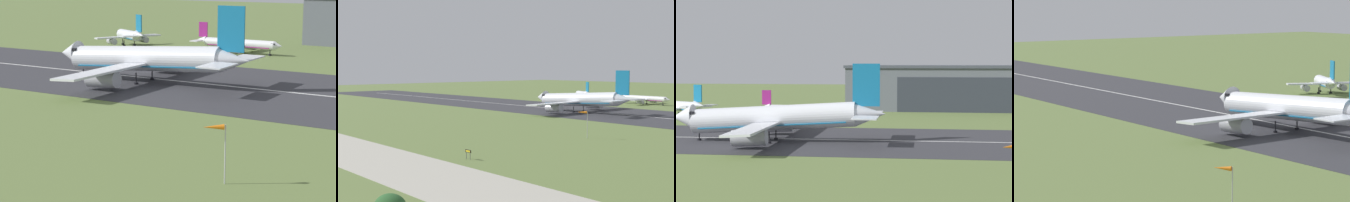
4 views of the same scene
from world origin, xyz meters
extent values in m
plane|color=olive|center=(0.00, 61.14, 0.00)|extent=(744.80, 744.80, 0.00)
cube|color=#B2AD9E|center=(0.00, 19.98, 0.03)|extent=(378.60, 16.25, 0.05)
cylinder|color=silver|center=(-54.40, 117.56, 4.85)|extent=(33.63, 5.51, 6.77)
cone|color=silver|center=(-73.29, 117.24, 4.85)|extent=(4.81, 5.03, 5.19)
cone|color=silver|center=(-34.76, 117.88, 5.74)|extent=(6.25, 4.56, 4.78)
cube|color=black|center=(-70.84, 117.29, 5.84)|extent=(1.19, 4.23, 0.50)
cube|color=#146B9E|center=(-54.40, 117.56, 3.49)|extent=(30.04, 5.20, 1.83)
cube|color=silver|center=(-55.29, 131.21, 3.98)|extent=(5.63, 22.46, 0.69)
cylinder|color=#A8A8B2|center=(-56.31, 129.40, 2.20)|extent=(6.65, 3.18, 3.42)
cube|color=silver|center=(-54.84, 103.88, 3.98)|extent=(5.63, 22.46, 0.69)
cylinder|color=#A8A8B2|center=(-55.92, 105.66, 2.20)|extent=(6.65, 3.18, 3.42)
cube|color=#146B9E|center=(-35.65, 117.87, 11.54)|extent=(5.40, 0.37, 8.42)
cube|color=silver|center=(-35.35, 124.14, 5.59)|extent=(4.84, 7.66, 0.24)
cube|color=silver|center=(-35.15, 111.61, 5.59)|extent=(4.84, 7.66, 0.24)
cylinder|color=black|center=(-69.86, 117.30, 1.19)|extent=(0.24, 0.24, 2.37)
cylinder|color=black|center=(-69.86, 117.30, 0.22)|extent=(0.84, 0.84, 0.44)
cylinder|color=black|center=(-54.61, 120.53, 1.19)|extent=(0.24, 0.24, 2.37)
cylinder|color=black|center=(-54.61, 120.53, 0.22)|extent=(0.84, 0.84, 0.44)
cylinder|color=black|center=(-54.51, 114.58, 1.19)|extent=(0.24, 0.24, 2.37)
cylinder|color=black|center=(-54.51, 114.58, 0.22)|extent=(0.84, 0.84, 0.44)
cylinder|color=silver|center=(-93.90, 168.65, 3.23)|extent=(10.53, 7.41, 2.89)
cone|color=silver|center=(-99.63, 171.68, 3.23)|extent=(3.65, 3.77, 2.89)
cone|color=silver|center=(-87.78, 165.40, 3.75)|extent=(4.28, 3.92, 2.60)
cube|color=black|center=(-98.37, 171.01, 3.80)|extent=(2.12, 2.69, 0.44)
cube|color=#146B9E|center=(-93.90, 168.65, 2.43)|extent=(9.54, 6.80, 0.20)
cube|color=silver|center=(-91.27, 174.05, 2.72)|extent=(6.04, 8.99, 0.40)
cylinder|color=#A8A8B2|center=(-91.96, 173.59, 1.57)|extent=(4.16, 3.34, 1.79)
cube|color=silver|center=(-96.89, 163.44, 2.72)|extent=(6.04, 8.99, 0.40)
cylinder|color=#A8A8B2|center=(-96.90, 164.27, 1.57)|extent=(4.16, 3.34, 1.79)
cube|color=#146B9E|center=(-88.24, 165.65, 7.13)|extent=(2.91, 1.72, 4.91)
cube|color=silver|center=(-86.17, 168.69, 3.66)|extent=(4.50, 5.20, 0.24)
cube|color=silver|center=(-89.60, 162.23, 3.66)|extent=(4.50, 5.20, 0.24)
cylinder|color=black|center=(-97.42, 170.51, 0.89)|extent=(0.24, 0.24, 1.78)
cylinder|color=black|center=(-97.42, 170.51, 0.22)|extent=(0.84, 0.84, 0.44)
cylinder|color=black|center=(-92.83, 170.04, 0.89)|extent=(0.24, 0.24, 1.78)
cylinder|color=black|center=(-92.83, 170.04, 0.22)|extent=(0.84, 0.84, 0.44)
cylinder|color=black|center=(-94.45, 166.98, 0.89)|extent=(0.24, 0.24, 1.78)
cylinder|color=black|center=(-94.45, 166.98, 0.22)|extent=(0.84, 0.84, 0.44)
cylinder|color=white|center=(-58.27, 169.46, 2.69)|extent=(20.42, 2.87, 2.41)
cone|color=white|center=(-47.01, 169.20, 2.69)|extent=(2.22, 2.46, 2.41)
cone|color=white|center=(-69.90, 169.72, 3.12)|extent=(2.94, 2.23, 2.17)
cube|color=black|center=(-48.20, 169.23, 3.17)|extent=(1.15, 2.07, 0.44)
cube|color=#991E7A|center=(-58.27, 169.46, 2.03)|extent=(18.38, 2.71, 0.20)
cube|color=white|center=(-58.00, 163.40, 2.27)|extent=(3.27, 9.77, 0.40)
cylinder|color=#A8A8B2|center=(-57.38, 164.16, 1.27)|extent=(3.16, 1.56, 1.49)
cube|color=white|center=(-57.73, 175.50, 2.27)|extent=(3.27, 9.77, 0.40)
cylinder|color=#A8A8B2|center=(-57.13, 174.71, 1.27)|extent=(3.16, 1.56, 1.49)
cube|color=#991E7A|center=(-69.46, 169.71, 5.94)|extent=(2.63, 0.34, 4.09)
cube|color=white|center=(-69.93, 166.68, 3.05)|extent=(2.38, 3.74, 0.24)
cube|color=white|center=(-69.79, 172.77, 3.05)|extent=(2.38, 3.74, 0.24)
cylinder|color=black|center=(-49.29, 169.25, 0.74)|extent=(0.24, 0.24, 1.48)
cylinder|color=black|center=(-49.29, 169.25, 0.22)|extent=(0.84, 0.84, 0.44)
cylinder|color=black|center=(-58.40, 168.02, 0.74)|extent=(0.24, 0.24, 1.48)
cylinder|color=black|center=(-58.40, 168.02, 0.22)|extent=(0.84, 0.84, 0.44)
cylinder|color=black|center=(-58.33, 170.90, 0.74)|extent=(0.24, 0.24, 1.48)
cylinder|color=black|center=(-58.33, 170.90, 0.22)|extent=(0.84, 0.84, 0.44)
cylinder|color=#B7B7BC|center=(-12.32, 69.15, 3.21)|extent=(0.14, 0.14, 6.43)
cone|color=orange|center=(-13.38, 68.43, 6.18)|extent=(2.19, 1.76, 0.60)
cylinder|color=#4C4C51|center=(-11.40, 32.38, 0.63)|extent=(0.10, 0.10, 1.26)
cylinder|color=#4C4C51|center=(-10.24, 32.38, 0.63)|extent=(0.10, 0.10, 1.26)
cube|color=black|center=(-10.82, 32.38, 1.51)|extent=(1.64, 0.12, 0.52)
cube|color=yellow|center=(-10.82, 32.31, 1.51)|extent=(1.25, 0.02, 0.31)
camera|label=1|loc=(17.01, 9.85, 22.16)|focal=70.00mm
camera|label=2|loc=(56.95, -19.20, 16.93)|focal=50.00mm
camera|label=3|loc=(-22.13, -10.15, 16.35)|focal=70.00mm
camera|label=4|loc=(59.87, 9.85, 26.76)|focal=85.00mm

